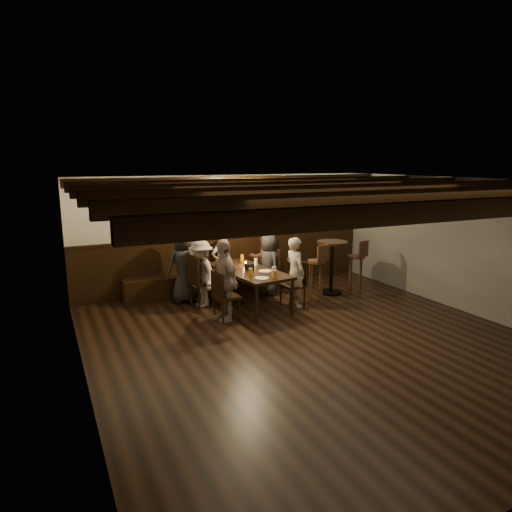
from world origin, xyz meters
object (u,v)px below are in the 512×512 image
chair_left_near (203,290)px  person_left_near (201,273)px  high_top_table (332,259)px  bar_stool_left (316,279)px  dining_table (248,272)px  person_bench_left (184,266)px  person_bench_right (263,257)px  chair_left_far (226,305)px  bar_stool_right (356,273)px  person_left_far (224,281)px  person_right_near (268,264)px  person_right_far (295,272)px  person_bench_centre (222,263)px  chair_right_far (293,293)px  chair_right_near (267,281)px

chair_left_near → person_left_near: size_ratio=0.78×
high_top_table → bar_stool_left: 0.62m
dining_table → person_bench_left: 1.27m
person_bench_right → person_left_near: person_bench_right is taller
chair_left_near → chair_left_far: chair_left_near is taller
person_bench_left → bar_stool_right: (3.39, -0.91, -0.29)m
person_left_far → person_right_near: bearing=121.0°
person_bench_left → person_right_far: bearing=140.7°
bar_stool_left → chair_left_near: bearing=151.1°
person_right_near → person_bench_centre: bearing=51.3°
chair_right_far → person_bench_right: 1.43m
chair_left_near → person_bench_right: person_bench_right is taller
person_bench_right → person_left_far: size_ratio=0.98×
person_right_near → bar_stool_right: 1.83m
chair_right_near → bar_stool_left: 1.02m
bar_stool_left → chair_right_near: bearing=121.1°
person_right_near → bar_stool_left: bearing=-141.8°
high_top_table → chair_left_far: bearing=-167.5°
chair_left_near → chair_right_far: (1.53, -0.73, -0.04)m
chair_left_near → person_left_far: (0.07, -0.90, 0.40)m
person_left_near → person_left_far: 0.90m
chair_right_near → chair_right_far: (0.10, -0.89, -0.03)m
person_bench_centre → person_left_far: person_left_far is taller
chair_left_far → bar_stool_left: (2.05, 0.36, 0.15)m
person_bench_right → chair_right_far: bearing=82.3°
chair_right_near → person_bench_centre: size_ratio=0.74×
chair_left_far → chair_right_near: 1.70m
chair_left_near → person_bench_left: person_bench_left is taller
dining_table → person_bench_left: person_bench_left is taller
person_right_far → person_bench_right: bearing=-6.3°
person_right_far → high_top_table: person_right_far is taller
chair_left_near → person_left_far: person_left_far is taller
person_right_near → bar_stool_right: (1.70, -0.65, -0.21)m
person_right_far → dining_table: bearing=59.0°
dining_table → bar_stool_right: 2.41m
person_right_far → person_left_far: bearing=90.0°
person_bench_right → person_right_near: person_bench_right is taller
person_bench_left → high_top_table: (2.89, -0.75, 0.02)m
chair_left_near → person_bench_centre: person_bench_centre is taller
person_right_near → bar_stool_left: 1.01m
person_bench_left → high_top_table: person_bench_left is taller
bar_stool_left → person_right_near: bearing=119.7°
bar_stool_left → chair_left_far: bearing=174.9°
chair_right_far → person_right_near: size_ratio=0.68×
person_bench_centre → bar_stool_left: bearing=134.6°
person_bench_right → person_right_near: size_ratio=1.09×
chair_right_near → person_left_far: size_ratio=0.67×
chair_left_far → person_right_near: person_right_near is taller
person_bench_right → bar_stool_left: 1.34m
bar_stool_right → person_left_far: bearing=171.2°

